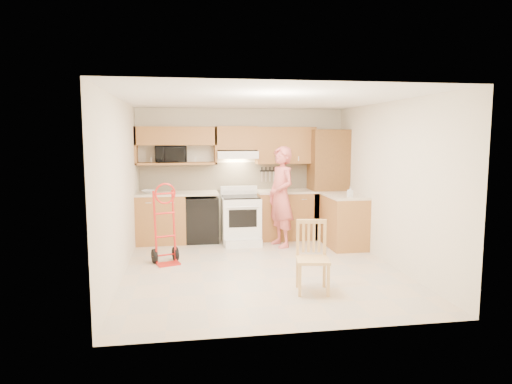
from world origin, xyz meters
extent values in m
cube|color=#C1B5A1|center=(0.00, 0.00, -0.01)|extent=(4.00, 4.50, 0.02)
cube|color=white|center=(0.00, 0.00, 2.51)|extent=(4.00, 4.50, 0.02)
cube|color=beige|center=(0.00, 2.26, 1.25)|extent=(4.00, 0.02, 2.50)
cube|color=beige|center=(0.00, -2.26, 1.25)|extent=(4.00, 0.02, 2.50)
cube|color=beige|center=(-2.01, 0.00, 1.25)|extent=(0.02, 4.50, 2.50)
cube|color=beige|center=(2.01, 0.00, 1.25)|extent=(0.02, 4.50, 2.50)
cube|color=beige|center=(0.00, 2.23, 1.20)|extent=(3.92, 0.03, 0.55)
cube|color=olive|center=(-1.55, 1.95, 0.45)|extent=(0.90, 0.60, 0.90)
cube|color=black|center=(-0.80, 1.95, 0.42)|extent=(0.60, 0.60, 0.85)
cube|color=olive|center=(0.83, 1.95, 0.45)|extent=(1.14, 0.60, 0.90)
cube|color=beige|center=(-1.25, 1.95, 0.92)|extent=(1.50, 0.63, 0.04)
cube|color=beige|center=(0.83, 1.95, 0.92)|extent=(1.14, 0.63, 0.04)
cube|color=olive|center=(1.70, 1.15, 0.45)|extent=(0.60, 1.00, 0.90)
cube|color=beige|center=(1.70, 1.15, 0.92)|extent=(0.63, 1.00, 0.04)
cube|color=brown|center=(1.65, 1.95, 1.05)|extent=(0.70, 0.60, 2.10)
cube|color=olive|center=(-1.25, 2.08, 1.98)|extent=(1.50, 0.33, 0.34)
cube|color=olive|center=(-1.25, 2.08, 1.47)|extent=(1.50, 0.33, 0.04)
cube|color=olive|center=(-0.12, 2.08, 1.94)|extent=(0.76, 0.33, 0.44)
cube|color=olive|center=(0.83, 2.08, 1.80)|extent=(1.14, 0.33, 0.70)
cube|color=white|center=(-0.12, 2.02, 1.63)|extent=(0.76, 0.46, 0.14)
imported|color=black|center=(-1.36, 2.08, 1.65)|extent=(0.60, 0.44, 0.31)
imported|color=#CC5D58|center=(0.59, 1.35, 0.90)|extent=(0.60, 0.75, 1.80)
imported|color=white|center=(1.70, 0.87, 1.03)|extent=(0.09, 0.09, 0.17)
imported|color=white|center=(-1.77, 1.95, 0.97)|extent=(0.30, 0.30, 0.06)
camera|label=1|loc=(-1.12, -6.49, 1.97)|focal=31.75mm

